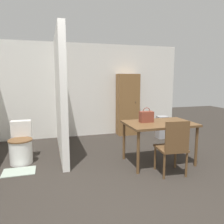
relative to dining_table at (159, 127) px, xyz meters
The scene contains 10 objects.
ground_plane 1.74m from the dining_table, 130.41° to the right, with size 16.00×16.00×0.00m, color #2D2823.
wall_back 2.66m from the dining_table, 113.31° to the left, with size 5.49×0.12×2.50m.
partition_wall 2.16m from the dining_table, 145.32° to the left, with size 0.12×2.29×2.50m.
dining_table is the anchor object (origin of this frame).
wooden_chair 0.59m from the dining_table, 94.52° to the right, with size 0.48×0.48×0.93m.
toilet 2.63m from the dining_table, 163.14° to the left, with size 0.43×0.58×0.76m.
handbag 0.30m from the dining_table, 156.24° to the left, with size 0.25×0.13×0.28m.
wooden_cabinet 2.16m from the dining_table, 85.39° to the left, with size 0.60×0.36×1.70m.
bath_mat 2.60m from the dining_table, behind, with size 0.54×0.37×0.01m.
space_heater 1.82m from the dining_table, 58.64° to the left, with size 0.27×0.23×0.59m.
Camera 1 is at (-0.93, -2.35, 1.60)m, focal length 35.00 mm.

